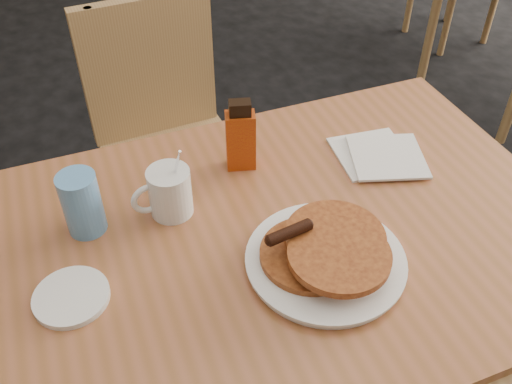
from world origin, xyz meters
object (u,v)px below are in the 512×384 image
chair_main_far (164,123)px  blue_tumbler (82,204)px  main_table (274,249)px  pancake_plate (326,255)px  coffee_mug (169,192)px  syrup_bottle (241,137)px

chair_main_far → blue_tumbler: bearing=-118.4°
main_table → chair_main_far: size_ratio=1.47×
pancake_plate → coffee_mug: 0.34m
main_table → syrup_bottle: 0.26m
pancake_plate → syrup_bottle: syrup_bottle is taller
main_table → pancake_plate: bearing=-65.4°
coffee_mug → syrup_bottle: size_ratio=0.97×
pancake_plate → main_table: bearing=114.6°
coffee_mug → blue_tumbler: (-0.16, 0.03, 0.01)m
chair_main_far → syrup_bottle: (0.02, -0.53, 0.29)m
pancake_plate → blue_tumbler: (-0.37, 0.29, 0.04)m
pancake_plate → blue_tumbler: 0.47m
main_table → blue_tumbler: 0.38m
coffee_mug → syrup_bottle: (0.19, 0.07, 0.02)m
coffee_mug → blue_tumbler: size_ratio=1.23×
main_table → blue_tumbler: bearing=150.6°
blue_tumbler → coffee_mug: bearing=-9.9°
pancake_plate → blue_tumbler: bearing=142.0°
syrup_bottle → main_table: bearing=-78.1°
chair_main_far → pancake_plate: 0.90m
coffee_mug → main_table: bearing=-40.4°
chair_main_far → coffee_mug: size_ratio=5.55×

